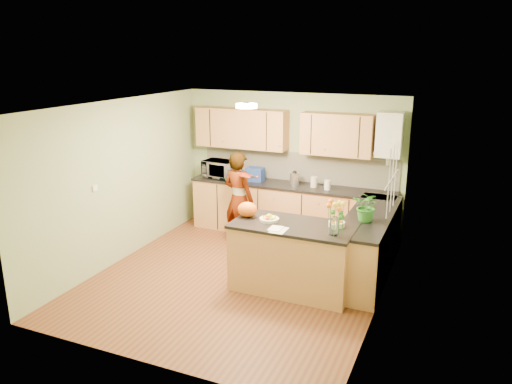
% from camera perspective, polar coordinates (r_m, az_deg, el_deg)
% --- Properties ---
extents(floor, '(4.50, 4.50, 0.00)m').
position_cam_1_polar(floor, '(7.38, -1.96, -9.77)').
color(floor, '#5D2E1A').
rests_on(floor, ground).
extents(ceiling, '(4.00, 4.50, 0.02)m').
position_cam_1_polar(ceiling, '(6.69, -2.17, 9.90)').
color(ceiling, silver).
rests_on(ceiling, wall_back).
extents(wall_back, '(4.00, 0.02, 2.50)m').
position_cam_1_polar(wall_back, '(8.96, 4.08, 3.29)').
color(wall_back, '#91AB7A').
rests_on(wall_back, floor).
extents(wall_front, '(4.00, 0.02, 2.50)m').
position_cam_1_polar(wall_front, '(5.11, -12.94, -6.94)').
color(wall_front, '#91AB7A').
rests_on(wall_front, floor).
extents(wall_left, '(0.02, 4.50, 2.50)m').
position_cam_1_polar(wall_left, '(7.97, -15.20, 1.18)').
color(wall_left, '#91AB7A').
rests_on(wall_left, floor).
extents(wall_right, '(0.02, 4.50, 2.50)m').
position_cam_1_polar(wall_right, '(6.38, 14.44, -2.40)').
color(wall_right, '#91AB7A').
rests_on(wall_right, floor).
extents(back_counter, '(3.64, 0.62, 0.94)m').
position_cam_1_polar(back_counter, '(8.86, 3.95, -2.08)').
color(back_counter, '#BC814B').
rests_on(back_counter, floor).
extents(right_counter, '(0.62, 2.24, 0.94)m').
position_cam_1_polar(right_counter, '(7.48, 12.80, -5.91)').
color(right_counter, '#BC814B').
rests_on(right_counter, floor).
extents(splashback, '(3.60, 0.02, 0.52)m').
position_cam_1_polar(splashback, '(8.92, 4.65, 2.90)').
color(splashback, beige).
rests_on(splashback, back_counter).
extents(upper_cabinets, '(3.20, 0.34, 0.70)m').
position_cam_1_polar(upper_cabinets, '(8.75, 2.69, 7.01)').
color(upper_cabinets, '#BC814B').
rests_on(upper_cabinets, wall_back).
extents(boiler, '(0.40, 0.30, 0.86)m').
position_cam_1_polar(boiler, '(8.29, 15.02, 6.33)').
color(boiler, white).
rests_on(boiler, wall_back).
extents(window_right, '(0.01, 1.30, 1.05)m').
position_cam_1_polar(window_right, '(6.87, 15.35, 1.45)').
color(window_right, white).
rests_on(window_right, wall_right).
extents(light_switch, '(0.02, 0.09, 0.09)m').
position_cam_1_polar(light_switch, '(7.50, -17.94, 0.46)').
color(light_switch, white).
rests_on(light_switch, wall_left).
extents(ceiling_lamp, '(0.30, 0.30, 0.07)m').
position_cam_1_polar(ceiling_lamp, '(6.97, -1.10, 9.83)').
color(ceiling_lamp, '#FFEABF').
rests_on(ceiling_lamp, ceiling).
extents(peninsula_island, '(1.65, 0.85, 0.95)m').
position_cam_1_polar(peninsula_island, '(6.90, 4.23, -7.40)').
color(peninsula_island, '#BC814B').
rests_on(peninsula_island, floor).
extents(fruit_dish, '(0.27, 0.27, 0.09)m').
position_cam_1_polar(fruit_dish, '(6.82, 1.53, -3.01)').
color(fruit_dish, beige).
rests_on(fruit_dish, peninsula_island).
extents(orange_bowl, '(0.22, 0.22, 0.13)m').
position_cam_1_polar(orange_bowl, '(6.70, 9.20, -3.44)').
color(orange_bowl, beige).
rests_on(orange_bowl, peninsula_island).
extents(flower_vase, '(0.28, 0.28, 0.51)m').
position_cam_1_polar(flower_vase, '(6.29, 9.01, -1.99)').
color(flower_vase, silver).
rests_on(flower_vase, peninsula_island).
extents(orange_bag, '(0.30, 0.26, 0.21)m').
position_cam_1_polar(orange_bag, '(6.98, -0.99, -2.00)').
color(orange_bag, orange).
rests_on(orange_bag, peninsula_island).
extents(papers, '(0.20, 0.27, 0.01)m').
position_cam_1_polar(papers, '(6.49, 2.60, -4.35)').
color(papers, silver).
rests_on(papers, peninsula_island).
extents(violinist, '(0.67, 0.53, 1.61)m').
position_cam_1_polar(violinist, '(8.34, -1.98, -0.80)').
color(violinist, '#E7A58D').
rests_on(violinist, floor).
extents(violin, '(0.58, 0.50, 0.14)m').
position_cam_1_polar(violin, '(7.94, -1.37, 1.95)').
color(violin, '#4A0A04').
rests_on(violin, violinist).
extents(microwave, '(0.61, 0.44, 0.32)m').
position_cam_1_polar(microwave, '(9.19, -4.20, 2.64)').
color(microwave, white).
rests_on(microwave, back_counter).
extents(blue_box, '(0.30, 0.22, 0.24)m').
position_cam_1_polar(blue_box, '(8.93, -0.08, 2.05)').
color(blue_box, navy).
rests_on(blue_box, back_counter).
extents(kettle, '(0.16, 0.16, 0.30)m').
position_cam_1_polar(kettle, '(8.67, 4.42, 1.58)').
color(kettle, silver).
rests_on(kettle, back_counter).
extents(jar_cream, '(0.12, 0.12, 0.18)m').
position_cam_1_polar(jar_cream, '(8.58, 6.64, 1.15)').
color(jar_cream, beige).
rests_on(jar_cream, back_counter).
extents(jar_white, '(0.13, 0.13, 0.16)m').
position_cam_1_polar(jar_white, '(8.45, 8.16, 0.80)').
color(jar_white, white).
rests_on(jar_white, back_counter).
extents(potted_plant, '(0.45, 0.41, 0.43)m').
position_cam_1_polar(potted_plant, '(6.94, 12.63, -1.62)').
color(potted_plant, '#2F7928').
rests_on(potted_plant, right_counter).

